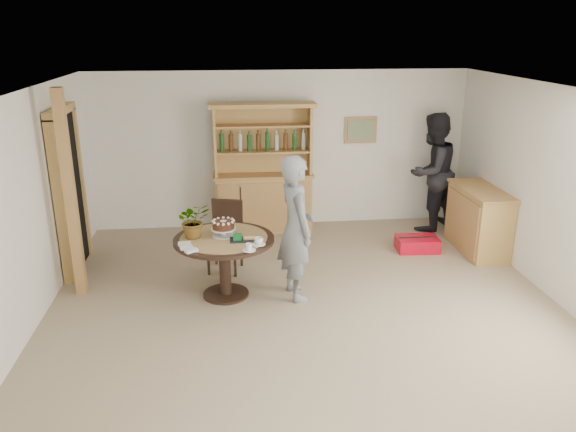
# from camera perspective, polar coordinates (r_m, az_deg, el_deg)

# --- Properties ---
(ground) EXTENTS (7.00, 7.00, 0.00)m
(ground) POSITION_cam_1_polar(r_m,az_deg,el_deg) (6.25, 2.44, -11.42)
(ground) COLOR tan
(ground) RESTS_ON ground
(room_shell) EXTENTS (6.04, 7.04, 2.52)m
(room_shell) POSITION_cam_1_polar(r_m,az_deg,el_deg) (5.59, 2.71, 4.24)
(room_shell) COLOR white
(room_shell) RESTS_ON ground
(doorway) EXTENTS (0.13, 1.10, 2.18)m
(doorway) POSITION_cam_1_polar(r_m,az_deg,el_deg) (7.89, -21.39, 2.51)
(doorway) COLOR black
(doorway) RESTS_ON ground
(pine_post) EXTENTS (0.12, 0.12, 2.50)m
(pine_post) POSITION_cam_1_polar(r_m,az_deg,el_deg) (7.05, -21.26, 1.91)
(pine_post) COLOR #B4824C
(pine_post) RESTS_ON ground
(hutch) EXTENTS (1.62, 0.54, 2.04)m
(hutch) POSITION_cam_1_polar(r_m,az_deg,el_deg) (8.94, -2.52, 2.81)
(hutch) COLOR tan
(hutch) RESTS_ON ground
(sideboard) EXTENTS (0.54, 1.26, 0.94)m
(sideboard) POSITION_cam_1_polar(r_m,az_deg,el_deg) (8.59, 18.78, -0.37)
(sideboard) COLOR tan
(sideboard) RESTS_ON ground
(dining_table) EXTENTS (1.20, 1.20, 0.76)m
(dining_table) POSITION_cam_1_polar(r_m,az_deg,el_deg) (6.76, -6.49, -3.39)
(dining_table) COLOR black
(dining_table) RESTS_ON ground
(dining_chair) EXTENTS (0.51, 0.51, 0.95)m
(dining_chair) POSITION_cam_1_polar(r_m,az_deg,el_deg) (7.56, -6.33, -1.52)
(dining_chair) COLOR black
(dining_chair) RESTS_ON ground
(birthday_cake) EXTENTS (0.30, 0.30, 0.20)m
(birthday_cake) POSITION_cam_1_polar(r_m,az_deg,el_deg) (6.71, -6.57, -1.03)
(birthday_cake) COLOR white
(birthday_cake) RESTS_ON dining_table
(flower_vase) EXTENTS (0.47, 0.44, 0.42)m
(flower_vase) POSITION_cam_1_polar(r_m,az_deg,el_deg) (6.69, -9.60, -0.43)
(flower_vase) COLOR #3F7233
(flower_vase) RESTS_ON dining_table
(gift_tray) EXTENTS (0.30, 0.20, 0.08)m
(gift_tray) POSITION_cam_1_polar(r_m,az_deg,el_deg) (6.58, -4.67, -2.27)
(gift_tray) COLOR black
(gift_tray) RESTS_ON dining_table
(coffee_cup_a) EXTENTS (0.15, 0.15, 0.09)m
(coffee_cup_a) POSITION_cam_1_polar(r_m,az_deg,el_deg) (6.44, -2.98, -2.59)
(coffee_cup_a) COLOR white
(coffee_cup_a) RESTS_ON dining_table
(coffee_cup_b) EXTENTS (0.15, 0.15, 0.08)m
(coffee_cup_b) POSITION_cam_1_polar(r_m,az_deg,el_deg) (6.28, -3.98, -3.23)
(coffee_cup_b) COLOR white
(coffee_cup_b) RESTS_ON dining_table
(napkins) EXTENTS (0.24, 0.33, 0.03)m
(napkins) POSITION_cam_1_polar(r_m,az_deg,el_deg) (6.43, -10.20, -3.14)
(napkins) COLOR white
(napkins) RESTS_ON dining_table
(teen_boy) EXTENTS (0.54, 0.71, 1.76)m
(teen_boy) POSITION_cam_1_polar(r_m,az_deg,el_deg) (6.62, 0.81, -1.24)
(teen_boy) COLOR slate
(teen_boy) RESTS_ON ground
(adult_person) EXTENTS (1.15, 1.09, 1.88)m
(adult_person) POSITION_cam_1_polar(r_m,az_deg,el_deg) (9.20, 14.39, 4.33)
(adult_person) COLOR black
(adult_person) RESTS_ON ground
(red_suitcase) EXTENTS (0.62, 0.43, 0.21)m
(red_suitcase) POSITION_cam_1_polar(r_m,az_deg,el_deg) (8.47, 12.99, -2.77)
(red_suitcase) COLOR red
(red_suitcase) RESTS_ON ground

